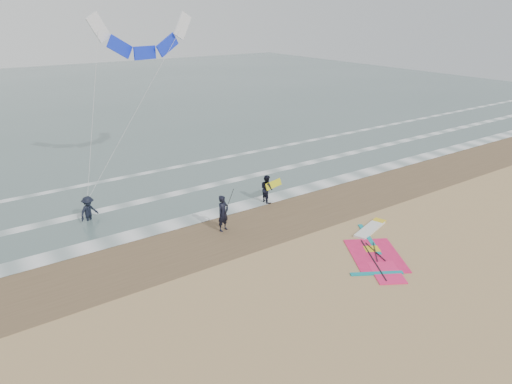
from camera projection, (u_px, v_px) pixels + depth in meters
ground at (345, 272)px, 19.05m from camera, size 120.00×120.00×0.00m
sea_water at (65, 99)px, 55.80m from camera, size 120.00×80.00×0.02m
wet_sand_band at (262, 221)px, 23.64m from camera, size 120.00×5.00×0.01m
foam_waterline at (219, 194)px, 27.03m from camera, size 120.00×9.15×0.02m
windsurf_rig at (375, 248)px, 20.92m from camera, size 5.21×4.93×0.13m
person_standing at (223, 213)px, 22.32m from camera, size 0.77×0.62×1.84m
person_walking at (267, 189)px, 25.70m from camera, size 0.64×0.81×1.62m
person_wading at (88, 206)px, 23.38m from camera, size 1.27×1.08×1.70m
held_pole at (228, 204)px, 22.31m from camera, size 0.17×0.86×1.82m
carried_kiteboard at (274, 184)px, 25.75m from camera, size 1.30×0.51×0.39m
surf_kite at (143, 40)px, 26.74m from camera, size 8.73×4.65×9.02m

